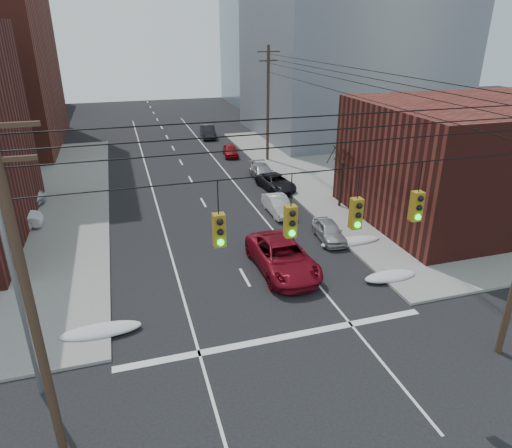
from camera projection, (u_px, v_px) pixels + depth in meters
sidewalk_ne at (467, 164)px, 45.05m from camera, size 40.00×40.00×0.15m
building_office at (351, 27)px, 53.72m from camera, size 22.00×20.00×25.00m
building_glass at (289, 37)px, 77.69m from camera, size 20.00×18.00×22.00m
building_storefront at (480, 161)px, 31.44m from camera, size 16.00×12.00×8.00m
utility_pole_left at (28, 298)px, 12.27m from camera, size 2.20×0.28×11.00m
utility_pole_far at (268, 103)px, 44.02m from camera, size 2.20×0.28×11.00m
traffic_signals at (324, 216)px, 13.98m from camera, size 17.00×0.42×2.02m
street_light at (10, 261)px, 14.74m from camera, size 0.44×0.44×9.32m
bare_tree at (341, 178)px, 33.39m from camera, size 2.09×2.20×4.93m
snow_nw at (101, 331)px, 20.05m from camera, size 3.50×1.08×0.42m
snow_ne at (390, 276)px, 24.42m from camera, size 3.00×1.08×0.42m
snow_east_far at (351, 242)px, 28.37m from camera, size 4.00×1.08×0.42m
red_pickup at (283, 257)px, 25.11m from camera, size 2.91×6.14×1.69m
parked_car_a at (329, 231)px, 28.88m from camera, size 1.79×3.72×1.22m
parked_car_b at (278, 205)px, 32.98m from camera, size 1.38×3.90×1.28m
parked_car_c at (276, 182)px, 37.89m from camera, size 2.64×4.73×1.25m
parked_car_d at (263, 172)px, 40.54m from camera, size 1.88×4.35×1.25m
parked_car_e at (231, 150)px, 47.74m from camera, size 1.88×3.72×1.22m
parked_car_f at (208, 132)px, 55.70m from camera, size 1.93×4.64×1.49m
lot_car_a at (7, 220)px, 29.95m from camera, size 4.29×1.55×1.41m
lot_car_b at (11, 195)px, 34.29m from camera, size 5.49×3.96×1.39m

